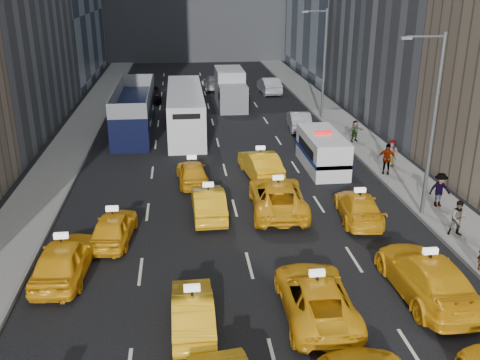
{
  "coord_description": "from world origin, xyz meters",
  "views": [
    {
      "loc": [
        -2.6,
        -11.46,
        11.23
      ],
      "look_at": [
        0.15,
        12.81,
        2.0
      ],
      "focal_mm": 40.0,
      "sensor_mm": 36.0,
      "label": 1
    }
  ],
  "objects_px": {
    "city_bus": "(185,110)",
    "box_truck": "(230,89)",
    "nypd_van": "(322,152)",
    "double_decker": "(134,110)"
  },
  "relations": [
    {
      "from": "double_decker",
      "to": "nypd_van",
      "type": "bearing_deg",
      "value": -44.62
    },
    {
      "from": "box_truck",
      "to": "city_bus",
      "type": "bearing_deg",
      "value": -120.37
    },
    {
      "from": "double_decker",
      "to": "box_truck",
      "type": "height_order",
      "value": "double_decker"
    },
    {
      "from": "double_decker",
      "to": "city_bus",
      "type": "bearing_deg",
      "value": -9.88
    },
    {
      "from": "city_bus",
      "to": "box_truck",
      "type": "distance_m",
      "value": 9.31
    },
    {
      "from": "nypd_van",
      "to": "box_truck",
      "type": "distance_m",
      "value": 18.58
    },
    {
      "from": "nypd_van",
      "to": "double_decker",
      "type": "distance_m",
      "value": 16.0
    },
    {
      "from": "double_decker",
      "to": "city_bus",
      "type": "relative_size",
      "value": 0.93
    },
    {
      "from": "nypd_van",
      "to": "double_decker",
      "type": "xyz_separation_m",
      "value": [
        -12.28,
        10.23,
        0.61
      ]
    },
    {
      "from": "double_decker",
      "to": "box_truck",
      "type": "bearing_deg",
      "value": 38.92
    }
  ]
}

